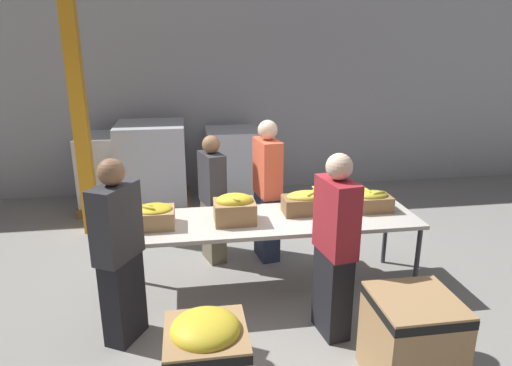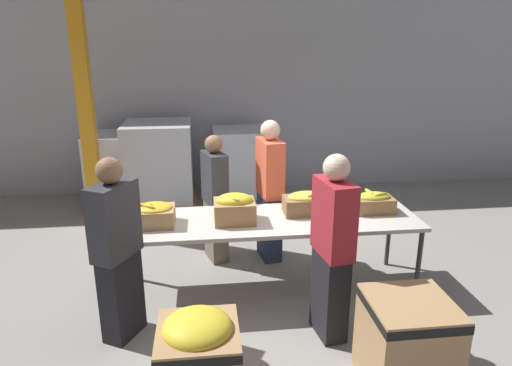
# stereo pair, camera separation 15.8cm
# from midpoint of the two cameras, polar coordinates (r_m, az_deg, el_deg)

# --- Properties ---
(ground_plane) EXTENTS (30.00, 30.00, 0.00)m
(ground_plane) POSITION_cam_midpoint_polar(r_m,az_deg,el_deg) (5.03, 2.53, -13.03)
(ground_plane) COLOR gray
(wall_back) EXTENTS (16.00, 0.08, 4.00)m
(wall_back) POSITION_cam_midpoint_polar(r_m,az_deg,el_deg) (7.87, -1.50, 13.44)
(wall_back) COLOR #A8A8AD
(wall_back) RESTS_ON ground_plane
(sorting_table) EXTENTS (3.05, 0.88, 0.81)m
(sorting_table) POSITION_cam_midpoint_polar(r_m,az_deg,el_deg) (4.69, 2.65, -5.00)
(sorting_table) COLOR beige
(sorting_table) RESTS_ON ground_plane
(banana_box_0) EXTENTS (0.38, 0.33, 0.24)m
(banana_box_0) POSITION_cam_midpoint_polar(r_m,az_deg,el_deg) (4.57, -11.59, -3.80)
(banana_box_0) COLOR tan
(banana_box_0) RESTS_ON sorting_table
(banana_box_1) EXTENTS (0.41, 0.33, 0.30)m
(banana_box_1) POSITION_cam_midpoint_polar(r_m,az_deg,el_deg) (4.54, -1.71, -3.12)
(banana_box_1) COLOR #A37A4C
(banana_box_1) RESTS_ON sorting_table
(banana_box_2) EXTENTS (0.50, 0.32, 0.26)m
(banana_box_2) POSITION_cam_midpoint_polar(r_m,az_deg,el_deg) (4.80, 7.43, -2.44)
(banana_box_2) COLOR olive
(banana_box_2) RESTS_ON sorting_table
(banana_box_3) EXTENTS (0.41, 0.27, 0.24)m
(banana_box_3) POSITION_cam_midpoint_polar(r_m,az_deg,el_deg) (4.99, 15.38, -2.31)
(banana_box_3) COLOR olive
(banana_box_3) RESTS_ON sorting_table
(volunteer_0) EXTENTS (0.32, 0.45, 1.53)m
(volunteer_0) POSITION_cam_midpoint_polar(r_m,az_deg,el_deg) (5.37, -4.29, -2.08)
(volunteer_0) COLOR #6B604C
(volunteer_0) RESTS_ON ground_plane
(volunteer_1) EXTENTS (0.41, 0.50, 1.65)m
(volunteer_1) POSITION_cam_midpoint_polar(r_m,az_deg,el_deg) (4.09, -15.88, -8.27)
(volunteer_1) COLOR black
(volunteer_1) RESTS_ON ground_plane
(volunteer_2) EXTENTS (0.29, 0.48, 1.69)m
(volunteer_2) POSITION_cam_midpoint_polar(r_m,az_deg,el_deg) (5.37, 2.57, -1.12)
(volunteer_2) COLOR #2D3856
(volunteer_2) RESTS_ON ground_plane
(volunteer_3) EXTENTS (0.29, 0.48, 1.68)m
(volunteer_3) POSITION_cam_midpoint_polar(r_m,az_deg,el_deg) (4.02, 10.61, -8.18)
(volunteer_3) COLOR black
(volunteer_3) RESTS_ON ground_plane
(donation_bin_0) EXTENTS (0.58, 0.58, 0.74)m
(donation_bin_0) POSITION_cam_midpoint_polar(r_m,az_deg,el_deg) (3.49, -5.79, -20.91)
(donation_bin_0) COLOR tan
(donation_bin_0) RESTS_ON ground_plane
(donation_bin_1) EXTENTS (0.62, 0.62, 0.73)m
(donation_bin_1) POSITION_cam_midpoint_polar(r_m,az_deg,el_deg) (3.81, 19.55, -18.15)
(donation_bin_1) COLOR tan
(donation_bin_1) RESTS_ON ground_plane
(support_pillar) EXTENTS (0.18, 0.18, 4.00)m
(support_pillar) POSITION_cam_midpoint_polar(r_m,az_deg,el_deg) (6.37, -20.11, 11.46)
(support_pillar) COLOR orange
(support_pillar) RESTS_ON ground_plane
(pallet_stack_0) EXTENTS (1.12, 1.12, 1.33)m
(pallet_stack_0) POSITION_cam_midpoint_polar(r_m,az_deg,el_deg) (7.36, -11.37, 2.19)
(pallet_stack_0) COLOR olive
(pallet_stack_0) RESTS_ON ground_plane
(pallet_stack_1) EXTENTS (0.90, 0.90, 1.17)m
(pallet_stack_1) POSITION_cam_midpoint_polar(r_m,az_deg,el_deg) (7.49, -16.49, 1.44)
(pallet_stack_1) COLOR olive
(pallet_stack_1) RESTS_ON ground_plane
(pallet_stack_2) EXTENTS (0.93, 0.93, 1.19)m
(pallet_stack_2) POSITION_cam_midpoint_polar(r_m,az_deg,el_deg) (7.48, -1.40, 2.20)
(pallet_stack_2) COLOR olive
(pallet_stack_2) RESTS_ON ground_plane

